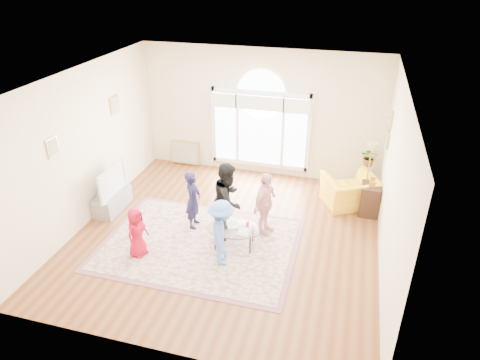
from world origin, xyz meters
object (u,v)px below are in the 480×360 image
(area_rug, at_px, (200,244))
(television, at_px, (109,180))
(coffee_table, at_px, (234,229))
(armchair, at_px, (350,191))
(tv_console, at_px, (112,201))

(area_rug, distance_m, television, 2.55)
(area_rug, distance_m, coffee_table, 0.79)
(television, bearing_deg, coffee_table, -11.34)
(coffee_table, height_order, armchair, armchair)
(coffee_table, bearing_deg, armchair, 40.25)
(television, xyz_separation_m, coffee_table, (3.00, -0.60, -0.35))
(tv_console, xyz_separation_m, coffee_table, (3.01, -0.60, 0.19))
(tv_console, bearing_deg, television, -0.00)
(coffee_table, distance_m, armchair, 3.01)
(area_rug, relative_size, television, 3.17)
(area_rug, height_order, tv_console, tv_console)
(tv_console, height_order, armchair, armchair)
(tv_console, bearing_deg, coffee_table, -11.32)
(tv_console, xyz_separation_m, armchair, (5.10, 1.57, 0.15))
(television, distance_m, coffee_table, 3.08)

